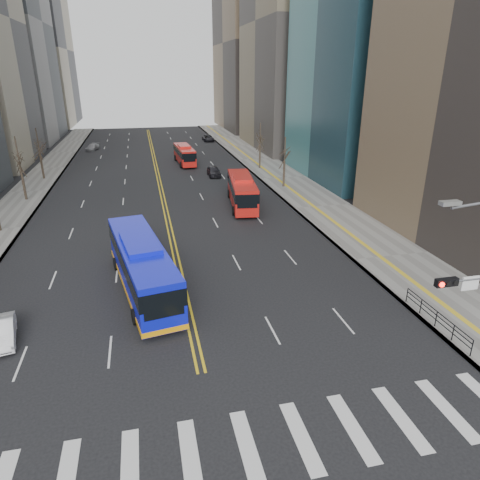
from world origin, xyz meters
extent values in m
plane|color=black|center=(0.00, 0.00, 0.00)|extent=(220.00, 220.00, 0.00)
cube|color=slate|center=(17.50, 45.00, 0.07)|extent=(7.00, 130.00, 0.15)
cube|color=slate|center=(-16.50, 45.00, 0.07)|extent=(5.00, 130.00, 0.15)
cube|color=silver|center=(-3.55, 0.00, 0.01)|extent=(0.70, 4.00, 0.01)
cube|color=silver|center=(-1.18, 0.00, 0.01)|extent=(0.70, 4.00, 0.01)
cube|color=silver|center=(1.18, 0.00, 0.01)|extent=(0.70, 4.00, 0.01)
cube|color=silver|center=(3.55, 0.00, 0.01)|extent=(0.70, 4.00, 0.01)
cube|color=silver|center=(5.91, 0.00, 0.01)|extent=(0.70, 4.00, 0.01)
cube|color=silver|center=(8.27, 0.00, 0.01)|extent=(0.70, 4.00, 0.01)
cube|color=silver|center=(10.64, 0.00, 0.01)|extent=(0.70, 4.00, 0.01)
cube|color=gold|center=(-0.20, 55.00, 0.01)|extent=(0.15, 100.00, 0.01)
cube|color=gold|center=(0.20, 55.00, 0.01)|extent=(0.15, 100.00, 0.01)
cube|color=#7B6E55|center=(30.00, 71.00, 23.00)|extent=(20.00, 26.00, 46.00)
cube|color=#ABA18A|center=(-29.00, 125.00, 20.00)|extent=(18.00, 30.00, 40.00)
cube|color=brown|center=(29.00, 103.00, 21.00)|extent=(18.00, 30.00, 42.00)
cube|color=black|center=(11.00, 2.00, 5.50)|extent=(1.10, 0.28, 0.38)
cylinder|color=#FF190C|center=(10.65, 1.84, 5.50)|extent=(0.24, 0.08, 0.24)
cylinder|color=black|center=(11.00, 1.84, 5.50)|extent=(0.24, 0.08, 0.24)
cylinder|color=black|center=(11.35, 1.84, 5.50)|extent=(0.24, 0.08, 0.24)
cube|color=white|center=(12.30, 2.00, 5.30)|extent=(0.90, 0.06, 0.70)
cube|color=#999993|center=(10.40, 2.00, 9.30)|extent=(0.90, 0.35, 0.18)
cube|color=black|center=(14.30, 6.00, 1.15)|extent=(0.04, 6.00, 0.04)
cylinder|color=black|center=(14.30, 3.00, 0.65)|extent=(0.06, 0.06, 1.00)
cylinder|color=black|center=(14.30, 4.50, 0.65)|extent=(0.06, 0.06, 1.00)
cylinder|color=black|center=(14.30, 6.00, 0.65)|extent=(0.06, 0.06, 1.00)
cylinder|color=black|center=(14.30, 7.50, 0.65)|extent=(0.06, 0.06, 1.00)
cylinder|color=black|center=(14.30, 9.00, 0.65)|extent=(0.06, 0.06, 1.00)
cylinder|color=#2D241B|center=(-16.00, 41.00, 2.00)|extent=(0.28, 0.28, 4.00)
cylinder|color=#2D241B|center=(-16.00, 52.00, 1.90)|extent=(0.28, 0.28, 3.80)
cylinder|color=#2D241B|center=(16.00, 40.00, 1.75)|extent=(0.28, 0.28, 3.50)
cylinder|color=#2D241B|center=(16.00, 52.00, 1.88)|extent=(0.28, 0.28, 3.75)
cube|color=#0E17D8|center=(-2.69, 14.87, 1.91)|extent=(4.90, 13.31, 3.13)
cube|color=black|center=(-2.69, 14.87, 2.51)|extent=(4.96, 13.34, 1.11)
cube|color=#0E17D8|center=(-2.69, 14.87, 3.58)|extent=(2.92, 4.87, 0.40)
cube|color=#F59D0C|center=(-2.69, 14.87, 0.55)|extent=(4.96, 13.34, 0.35)
cylinder|color=black|center=(-3.32, 10.53, 0.50)|extent=(0.47, 1.04, 1.00)
cylinder|color=black|center=(-0.64, 10.99, 0.50)|extent=(0.47, 1.04, 1.00)
cylinder|color=black|center=(-4.74, 18.75, 0.50)|extent=(0.47, 1.04, 1.00)
cylinder|color=black|center=(-2.06, 19.21, 0.50)|extent=(0.47, 1.04, 1.00)
cube|color=red|center=(8.70, 33.17, 1.75)|extent=(3.80, 11.02, 2.79)
cube|color=black|center=(8.70, 33.17, 2.30)|extent=(3.86, 11.05, 1.00)
cube|color=red|center=(8.70, 33.17, 3.24)|extent=(2.42, 4.00, 0.40)
cylinder|color=black|center=(7.05, 29.90, 0.50)|extent=(0.42, 1.03, 1.00)
cylinder|color=black|center=(9.48, 29.59, 0.50)|extent=(0.42, 1.03, 1.00)
cylinder|color=black|center=(7.92, 36.75, 0.50)|extent=(0.42, 1.03, 1.00)
cylinder|color=black|center=(10.36, 36.44, 0.50)|extent=(0.42, 1.03, 1.00)
cube|color=red|center=(4.83, 58.44, 1.59)|extent=(2.74, 9.83, 2.48)
cube|color=black|center=(4.83, 58.44, 2.10)|extent=(2.81, 9.86, 0.91)
cube|color=red|center=(4.83, 58.44, 2.93)|extent=(1.95, 3.50, 0.40)
cylinder|color=black|center=(3.90, 55.27, 0.50)|extent=(0.35, 1.02, 1.00)
cylinder|color=black|center=(6.10, 55.39, 0.50)|extent=(0.35, 1.02, 1.00)
cylinder|color=black|center=(3.55, 61.48, 0.50)|extent=(0.35, 1.02, 1.00)
cylinder|color=black|center=(5.76, 61.61, 0.50)|extent=(0.35, 1.02, 1.00)
imported|color=white|center=(-10.67, 10.36, 0.61)|extent=(2.04, 3.91, 1.23)
imported|color=black|center=(8.05, 48.57, 0.73)|extent=(1.78, 4.31, 1.46)
imported|color=gray|center=(-11.33, 75.75, 0.61)|extent=(2.79, 4.49, 1.21)
imported|color=black|center=(12.50, 82.26, 0.65)|extent=(2.18, 4.71, 1.31)
camera|label=1|loc=(-2.08, -12.85, 14.47)|focal=32.00mm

